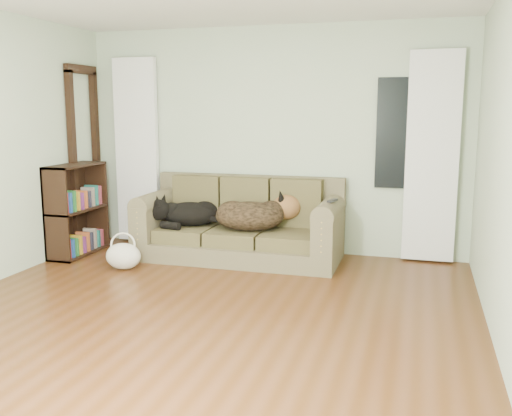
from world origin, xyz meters
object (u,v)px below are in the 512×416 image
(dog_shepherd, at_px, (254,217))
(bookshelf, at_px, (77,211))
(sofa, at_px, (239,219))
(tote_bag, at_px, (123,254))
(dog_black_lab, at_px, (187,214))

(dog_shepherd, distance_m, bookshelf, 2.06)
(bookshelf, bearing_deg, dog_shepherd, 15.93)
(sofa, relative_size, tote_bag, 5.88)
(dog_black_lab, relative_size, tote_bag, 1.72)
(dog_shepherd, bearing_deg, sofa, -17.64)
(sofa, height_order, tote_bag, sofa)
(dog_shepherd, distance_m, tote_bag, 1.46)
(sofa, height_order, bookshelf, bookshelf)
(sofa, bearing_deg, tote_bag, -144.22)
(sofa, height_order, dog_black_lab, sofa)
(sofa, relative_size, dog_black_lab, 3.43)
(tote_bag, bearing_deg, bookshelf, 152.08)
(dog_black_lab, relative_size, dog_shepherd, 0.83)
(sofa, bearing_deg, bookshelf, -170.45)
(sofa, distance_m, dog_black_lab, 0.62)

